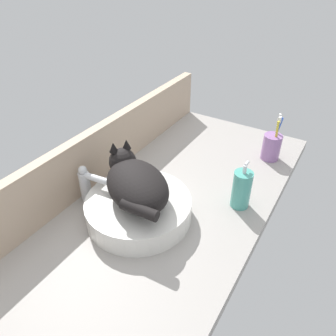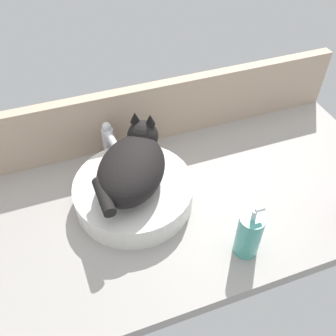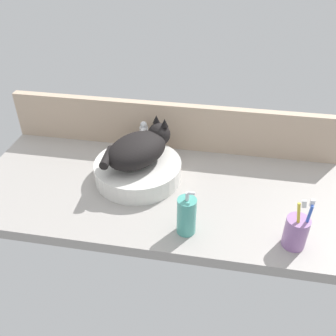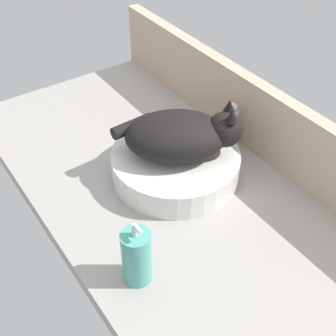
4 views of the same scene
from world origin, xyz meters
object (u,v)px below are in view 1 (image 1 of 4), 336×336
object	(u,v)px
sink_basin	(139,208)
soap_dispenser	(242,189)
faucet	(88,183)
cat	(135,182)
toothbrush_cup	(272,146)

from	to	relation	value
sink_basin	soap_dispenser	distance (cm)	33.31
faucet	cat	bearing A→B (deg)	-81.47
soap_dispenser	faucet	bearing A→B (deg)	118.57
sink_basin	faucet	xyz separation A→B (cm)	(-1.98, 18.72, 3.76)
sink_basin	cat	distance (cm)	9.40
sink_basin	toothbrush_cup	distance (cm)	60.59
cat	faucet	bearing A→B (deg)	98.53
toothbrush_cup	sink_basin	bearing A→B (deg)	155.62
faucet	soap_dispenser	bearing A→B (deg)	-61.43
soap_dispenser	toothbrush_cup	size ratio (longest dim) A/B	0.87
toothbrush_cup	soap_dispenser	bearing A→B (deg)	179.96
faucet	soap_dispenser	xyz separation A→B (cm)	(23.79, -43.70, -0.68)
cat	sink_basin	bearing A→B (deg)	-118.48
cat	soap_dispenser	bearing A→B (deg)	-51.05
sink_basin	soap_dispenser	world-z (taller)	soap_dispenser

